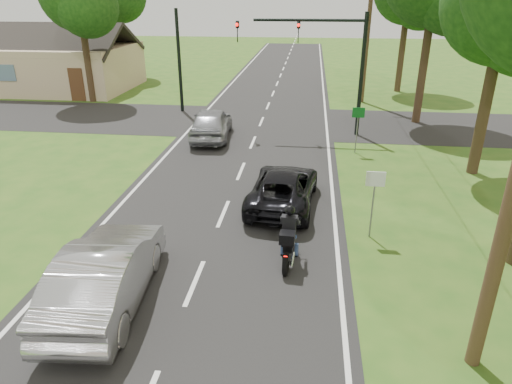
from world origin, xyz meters
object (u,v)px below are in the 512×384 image
Objects in this scene: silver_sedan at (106,273)px; sign_white at (375,189)px; motorcycle_rider at (289,241)px; silver_suv at (211,123)px; dark_suv at (283,187)px; sign_green at (358,119)px; utility_pole_far at (369,22)px; traffic_signal at (325,52)px.

silver_sedan is 2.27× the size of sign_white.
silver_sedan is (-4.15, -2.27, 0.14)m from motorcycle_rider.
sign_white reaches higher than silver_suv.
motorcycle_rider is at bearing 100.31° from dark_suv.
silver_sedan is at bearing -148.01° from motorcycle_rider.
silver_sedan is 13.75m from sign_green.
utility_pole_far is (8.37, 9.52, 4.29)m from silver_suv.
silver_sedan is 24.72m from utility_pole_far.
silver_suv is (-0.34, 13.47, -0.01)m from silver_sedan.
traffic_signal is (1.02, 12.71, 3.47)m from motorcycle_rider.
dark_suv is 9.77m from traffic_signal.
sign_white is at bearing -82.95° from traffic_signal.
dark_suv is at bearing -116.22° from sign_green.
traffic_signal is at bearing 117.38° from sign_green.
traffic_signal reaches higher than motorcycle_rider.
sign_green is at bearing -96.73° from utility_pole_far.
sign_green is (6.73, 11.97, 0.79)m from silver_sedan.
utility_pole_far reaches higher than sign_white.
motorcycle_rider reaches higher than silver_suv.
sign_green is (1.56, -3.02, -2.54)m from traffic_signal.
traffic_signal is 4.24m from sign_green.
silver_suv is 0.46× the size of utility_pole_far.
traffic_signal is (1.39, 9.02, 3.49)m from dark_suv.
sign_white is at bearing 121.32° from silver_suv.
utility_pole_far is at bearing 85.49° from sign_white.
sign_green is (2.96, 6.00, 0.95)m from dark_suv.
dark_suv is at bearing -127.00° from silver_sedan.
motorcycle_rider is 10.08m from sign_green.
traffic_signal is 3.00× the size of sign_white.
motorcycle_rider is at bearing -144.50° from sign_white.
motorcycle_rider is 13.22m from traffic_signal.
sign_green reaches higher than motorcycle_rider.
sign_green is at bearing 88.57° from sign_white.
sign_white is at bearing -153.41° from silver_sedan.
sign_green is (-1.30, -11.02, -3.49)m from utility_pole_far.
dark_suv is 7.06m from silver_sedan.
utility_pole_far is (3.88, 20.72, 4.42)m from motorcycle_rider.
silver_sedan is at bearing 86.91° from silver_suv.
motorcycle_rider is 3.07m from sign_white.
dark_suv is 2.15× the size of sign_green.
sign_green is at bearing -124.03° from silver_sedan.
sign_white is at bearing -91.43° from sign_green.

